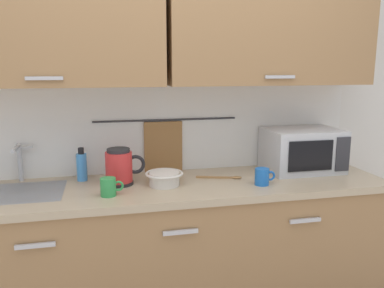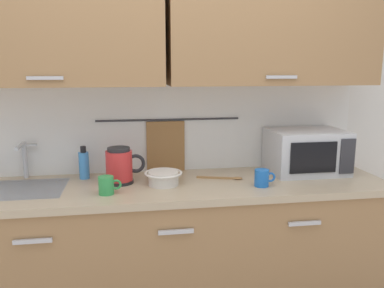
# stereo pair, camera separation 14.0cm
# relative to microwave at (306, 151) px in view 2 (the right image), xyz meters

# --- Properties ---
(counter_unit) EXTENTS (2.53, 0.64, 0.90)m
(counter_unit) POSITION_rel_microwave_xyz_m (-0.89, -0.11, -0.58)
(counter_unit) COLOR #997047
(counter_unit) RESTS_ON ground
(back_wall_assembly) EXTENTS (3.70, 0.41, 2.50)m
(back_wall_assembly) POSITION_rel_microwave_xyz_m (-0.88, 0.12, 0.49)
(back_wall_assembly) COLOR silver
(back_wall_assembly) RESTS_ON ground
(sink_faucet) EXTENTS (0.09, 0.17, 0.22)m
(sink_faucet) POSITION_rel_microwave_xyz_m (-1.71, 0.12, 0.01)
(sink_faucet) COLOR #B2B5BA
(sink_faucet) RESTS_ON counter_unit
(microwave) EXTENTS (0.46, 0.35, 0.27)m
(microwave) POSITION_rel_microwave_xyz_m (0.00, 0.00, 0.00)
(microwave) COLOR silver
(microwave) RESTS_ON counter_unit
(electric_kettle) EXTENTS (0.23, 0.16, 0.21)m
(electric_kettle) POSITION_rel_microwave_xyz_m (-1.15, -0.06, -0.03)
(electric_kettle) COLOR black
(electric_kettle) RESTS_ON counter_unit
(dish_soap_bottle) EXTENTS (0.06, 0.06, 0.20)m
(dish_soap_bottle) POSITION_rel_microwave_xyz_m (-1.37, 0.07, -0.05)
(dish_soap_bottle) COLOR #3F8CD8
(dish_soap_bottle) RESTS_ON counter_unit
(mug_near_sink) EXTENTS (0.12, 0.08, 0.09)m
(mug_near_sink) POSITION_rel_microwave_xyz_m (-1.22, -0.25, -0.09)
(mug_near_sink) COLOR green
(mug_near_sink) RESTS_ON counter_unit
(mixing_bowl) EXTENTS (0.21, 0.21, 0.08)m
(mixing_bowl) POSITION_rel_microwave_xyz_m (-0.91, -0.13, -0.09)
(mixing_bowl) COLOR silver
(mixing_bowl) RESTS_ON counter_unit
(mug_by_kettle) EXTENTS (0.12, 0.08, 0.09)m
(mug_by_kettle) POSITION_rel_microwave_xyz_m (-0.37, -0.24, -0.09)
(mug_by_kettle) COLOR blue
(mug_by_kettle) RESTS_ON counter_unit
(wooden_spoon) EXTENTS (0.27, 0.11, 0.01)m
(wooden_spoon) POSITION_rel_microwave_xyz_m (-0.54, -0.07, -0.13)
(wooden_spoon) COLOR #9E7042
(wooden_spoon) RESTS_ON counter_unit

